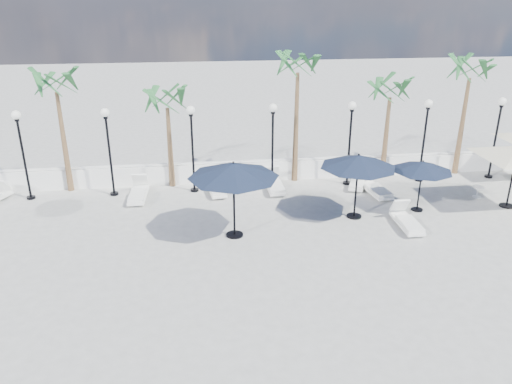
{
  "coord_description": "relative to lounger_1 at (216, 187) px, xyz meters",
  "views": [
    {
      "loc": [
        -3.35,
        -14.34,
        8.34
      ],
      "look_at": [
        -1.25,
        2.37,
        1.5
      ],
      "focal_mm": 35.0,
      "sensor_mm": 36.0,
      "label": 1
    }
  ],
  "objects": [
    {
      "name": "ground",
      "position": [
        2.55,
        -6.22,
        -0.25
      ],
      "size": [
        100.0,
        100.0,
        0.0
      ],
      "primitive_type": "plane",
      "color": "gray",
      "rests_on": "ground"
    },
    {
      "name": "balustrade",
      "position": [
        2.55,
        1.28,
        0.21
      ],
      "size": [
        26.0,
        0.3,
        1.01
      ],
      "color": "white",
      "rests_on": "ground"
    },
    {
      "name": "lamppost_0",
      "position": [
        -7.95,
        0.28,
        2.24
      ],
      "size": [
        0.36,
        0.36,
        3.84
      ],
      "color": "black",
      "rests_on": "ground"
    },
    {
      "name": "lamppost_1",
      "position": [
        -4.45,
        0.28,
        2.24
      ],
      "size": [
        0.36,
        0.36,
        3.84
      ],
      "color": "black",
      "rests_on": "ground"
    },
    {
      "name": "lamppost_2",
      "position": [
        -0.95,
        0.28,
        2.24
      ],
      "size": [
        0.36,
        0.36,
        3.84
      ],
      "color": "black",
      "rests_on": "ground"
    },
    {
      "name": "lamppost_3",
      "position": [
        2.55,
        0.28,
        2.24
      ],
      "size": [
        0.36,
        0.36,
        3.84
      ],
      "color": "black",
      "rests_on": "ground"
    },
    {
      "name": "lamppost_4",
      "position": [
        6.05,
        0.28,
        2.24
      ],
      "size": [
        0.36,
        0.36,
        3.84
      ],
      "color": "black",
      "rests_on": "ground"
    },
    {
      "name": "lamppost_5",
      "position": [
        9.55,
        0.28,
        2.24
      ],
      "size": [
        0.36,
        0.36,
        3.84
      ],
      "color": "black",
      "rests_on": "ground"
    },
    {
      "name": "lamppost_6",
      "position": [
        13.05,
        0.28,
        2.24
      ],
      "size": [
        0.36,
        0.36,
        3.84
      ],
      "color": "black",
      "rests_on": "ground"
    },
    {
      "name": "palm_0",
      "position": [
        -6.45,
        1.08,
        4.28
      ],
      "size": [
        2.6,
        2.6,
        5.5
      ],
      "color": "brown",
      "rests_on": "ground"
    },
    {
      "name": "palm_1",
      "position": [
        -1.95,
        1.08,
        3.5
      ],
      "size": [
        2.6,
        2.6,
        4.7
      ],
      "color": "brown",
      "rests_on": "ground"
    },
    {
      "name": "palm_2",
      "position": [
        3.75,
        1.08,
        4.86
      ],
      "size": [
        2.6,
        2.6,
        6.1
      ],
      "color": "brown",
      "rests_on": "ground"
    },
    {
      "name": "palm_3",
      "position": [
        8.05,
        1.08,
        3.7
      ],
      "size": [
        2.6,
        2.6,
        4.9
      ],
      "color": "brown",
      "rests_on": "ground"
    },
    {
      "name": "palm_4",
      "position": [
        11.75,
        1.08,
        4.47
      ],
      "size": [
        2.6,
        2.6,
        5.7
      ],
      "color": "brown",
      "rests_on": "ground"
    },
    {
      "name": "lounger_1",
      "position": [
        0.0,
        0.0,
        0.0
      ],
      "size": [
        0.89,
        2.08,
        0.76
      ],
      "rotation": [
        0.0,
        0.0,
        0.12
      ],
      "color": "white",
      "rests_on": "ground"
    },
    {
      "name": "lounger_2",
      "position": [
        -3.35,
        -0.29,
        0.01
      ],
      "size": [
        0.77,
        2.14,
        0.79
      ],
      "rotation": [
        0.0,
        0.0,
        -0.04
      ],
      "color": "white",
      "rests_on": "ground"
    },
    {
      "name": "lounger_3",
      "position": [
        2.61,
        0.0,
        0.01
      ],
      "size": [
        0.72,
        2.14,
        0.8
      ],
      "rotation": [
        0.0,
        0.0,
        0.01
      ],
      "color": "white",
      "rests_on": "ground"
    },
    {
      "name": "lounger_4",
      "position": [
        6.44,
        -0.07,
        -0.01
      ],
      "size": [
        1.32,
        1.98,
        0.71
      ],
      "rotation": [
        0.0,
        0.0,
        -0.41
      ],
      "color": "white",
      "rests_on": "ground"
    },
    {
      "name": "lounger_5",
      "position": [
        6.97,
        -4.4,
        0.0
      ],
      "size": [
        0.71,
        2.06,
        0.77
      ],
      "rotation": [
        0.0,
        0.0,
        -0.02
      ],
      "color": "white",
      "rests_on": "ground"
    },
    {
      "name": "lounger_6",
      "position": [
        6.94,
        -1.02,
        0.02
      ],
      "size": [
        0.96,
        2.24,
        0.81
      ],
      "rotation": [
        0.0,
        0.0,
        0.12
      ],
      "color": "white",
      "rests_on": "ground"
    },
    {
      "name": "side_table_1",
      "position": [
        1.36,
        -0.02,
        0.05
      ],
      "size": [
        0.53,
        0.53,
        0.51
      ],
      "color": "white",
      "rests_on": "ground"
    },
    {
      "name": "side_table_2",
      "position": [
        11.18,
        -1.98,
        0.04
      ],
      "size": [
        0.5,
        0.5,
        0.48
      ],
      "color": "white",
      "rests_on": "ground"
    },
    {
      "name": "parasol_navy_left",
      "position": [
        0.45,
        -4.29,
        2.27
      ],
      "size": [
        3.24,
        3.24,
        2.86
      ],
      "color": "black",
      "rests_on": "ground"
    },
    {
      "name": "parasol_navy_mid",
      "position": [
        5.28,
        -3.26,
        2.05
      ],
      "size": [
        2.93,
        2.93,
        2.62
      ],
      "color": "black",
      "rests_on": "ground"
    },
    {
      "name": "parasol_navy_right",
      "position": [
        8.04,
        -2.95,
        1.62
      ],
      "size": [
        2.38,
        2.38,
        2.14
      ],
      "color": "black",
      "rests_on": "ground"
    }
  ]
}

